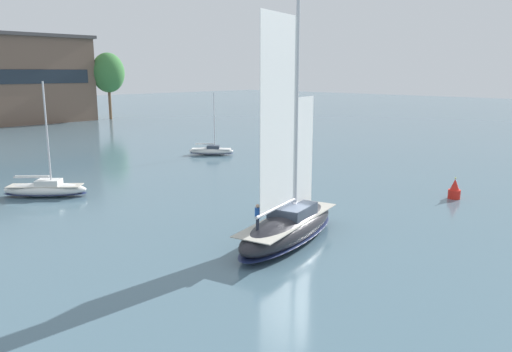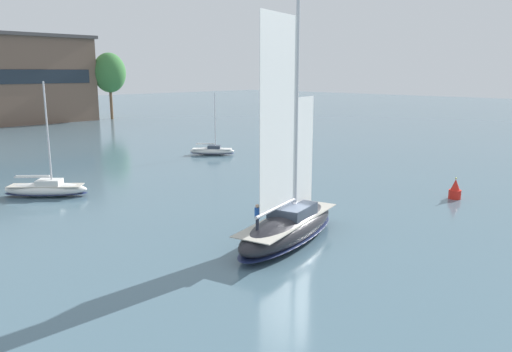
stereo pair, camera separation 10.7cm
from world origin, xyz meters
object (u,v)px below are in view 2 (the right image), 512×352
Objects in this scene: sailboat_main at (289,224)px; sailboat_moored_far_slip at (212,151)px; tree_shore_center at (109,73)px; channel_buoy at (455,190)px; sailboat_moored_mid_channel at (46,189)px.

sailboat_moored_far_slip is (19.61, 30.32, -0.66)m from sailboat_main.
tree_shore_center is 0.97× the size of sailboat_main.
channel_buoy is (18.94, -3.21, -0.47)m from sailboat_main.
sailboat_moored_far_slip is at bearing 57.10° from sailboat_main.
sailboat_moored_far_slip is at bearing -107.31° from tree_shore_center.
sailboat_moored_mid_channel reaches higher than channel_buoy.
sailboat_moored_mid_channel is 36.65m from channel_buoy.
sailboat_moored_mid_channel is at bearing 132.73° from channel_buoy.
channel_buoy is (24.87, -26.92, 0.07)m from sailboat_moored_mid_channel.
sailboat_main is 1.55× the size of sailboat_moored_mid_channel.
sailboat_moored_mid_channel is 1.23× the size of sailboat_moored_far_slip.
sailboat_moored_mid_channel is (-5.93, 23.71, -0.53)m from sailboat_main.
sailboat_moored_far_slip is (25.54, 6.61, -0.13)m from sailboat_moored_mid_channel.
tree_shore_center is 94.83m from sailboat_main.
channel_buoy is (-0.67, -33.53, 0.19)m from sailboat_moored_far_slip.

